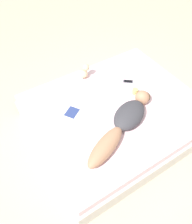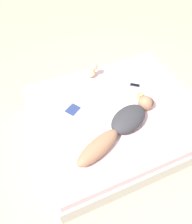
{
  "view_description": "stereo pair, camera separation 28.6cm",
  "coord_description": "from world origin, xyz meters",
  "px_view_note": "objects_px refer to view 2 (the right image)",
  "views": [
    {
      "loc": [
        1.55,
        -1.3,
        2.67
      ],
      "look_at": [
        -0.02,
        -0.32,
        0.49
      ],
      "focal_mm": 35.0,
      "sensor_mm": 36.0,
      "label": 1
    },
    {
      "loc": [
        1.68,
        -1.05,
        2.67
      ],
      "look_at": [
        -0.02,
        -0.32,
        0.49
      ],
      "focal_mm": 35.0,
      "sensor_mm": 36.0,
      "label": 2
    }
  ],
  "objects_px": {
    "cell_phone": "(135,85)",
    "coffee_mug": "(140,96)",
    "open_magazine": "(66,106)",
    "person": "(122,124)"
  },
  "relations": [
    {
      "from": "coffee_mug",
      "to": "cell_phone",
      "type": "distance_m",
      "value": 0.27
    },
    {
      "from": "open_magazine",
      "to": "cell_phone",
      "type": "distance_m",
      "value": 1.07
    },
    {
      "from": "person",
      "to": "cell_phone",
      "type": "xyz_separation_m",
      "value": [
        -0.63,
        0.55,
        -0.08
      ]
    },
    {
      "from": "cell_phone",
      "to": "coffee_mug",
      "type": "bearing_deg",
      "value": 22.39
    },
    {
      "from": "open_magazine",
      "to": "coffee_mug",
      "type": "distance_m",
      "value": 1.03
    },
    {
      "from": "open_magazine",
      "to": "cell_phone",
      "type": "relative_size",
      "value": 3.48
    },
    {
      "from": "person",
      "to": "cell_phone",
      "type": "bearing_deg",
      "value": 115.44
    },
    {
      "from": "open_magazine",
      "to": "person",
      "type": "bearing_deg",
      "value": 6.57
    },
    {
      "from": "coffee_mug",
      "to": "cell_phone",
      "type": "height_order",
      "value": "coffee_mug"
    },
    {
      "from": "person",
      "to": "cell_phone",
      "type": "distance_m",
      "value": 0.85
    }
  ]
}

